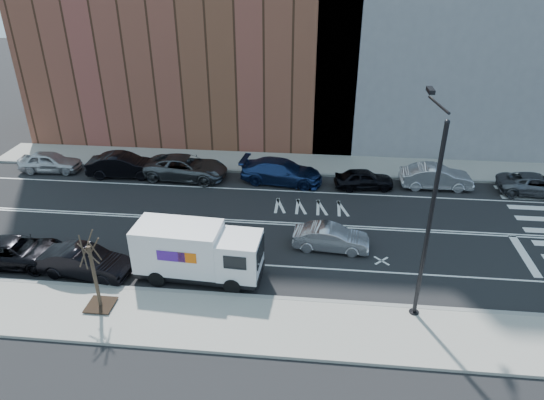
% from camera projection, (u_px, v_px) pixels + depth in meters
% --- Properties ---
extents(ground, '(120.00, 120.00, 0.00)m').
position_uv_depth(ground, '(273.00, 223.00, 28.69)').
color(ground, black).
rests_on(ground, ground).
extents(sidewalk_near, '(44.00, 3.60, 0.15)m').
position_uv_depth(sidewalk_near, '(253.00, 324.00, 20.91)').
color(sidewalk_near, gray).
rests_on(sidewalk_near, ground).
extents(sidewalk_far, '(44.00, 3.60, 0.15)m').
position_uv_depth(sidewalk_far, '(285.00, 163.00, 36.41)').
color(sidewalk_far, gray).
rests_on(sidewalk_far, ground).
extents(curb_near, '(44.00, 0.25, 0.17)m').
position_uv_depth(curb_near, '(259.00, 297.00, 22.49)').
color(curb_near, gray).
rests_on(curb_near, ground).
extents(curb_far, '(44.00, 0.25, 0.17)m').
position_uv_depth(curb_far, '(283.00, 173.00, 34.82)').
color(curb_far, gray).
rests_on(curb_far, ground).
extents(road_markings, '(40.00, 8.60, 0.01)m').
position_uv_depth(road_markings, '(273.00, 223.00, 28.69)').
color(road_markings, white).
rests_on(road_markings, ground).
extents(streetlight, '(0.44, 4.02, 9.34)m').
position_uv_depth(streetlight, '(429.00, 210.00, 19.61)').
color(streetlight, black).
rests_on(streetlight, ground).
extents(street_tree, '(1.20, 1.20, 3.75)m').
position_uv_depth(street_tree, '(96.00, 283.00, 21.25)').
color(street_tree, black).
rests_on(street_tree, ground).
extents(fedex_van, '(6.29, 2.48, 2.82)m').
position_uv_depth(fedex_van, '(197.00, 252.00, 23.35)').
color(fedex_van, black).
rests_on(fedex_van, ground).
extents(far_parked_a, '(4.41, 1.93, 1.48)m').
position_uv_depth(far_parked_a, '(50.00, 162.00, 34.96)').
color(far_parked_a, '#BCBDC1').
rests_on(far_parked_a, ground).
extents(far_parked_b, '(5.09, 2.07, 1.64)m').
position_uv_depth(far_parked_b, '(124.00, 165.00, 34.20)').
color(far_parked_b, black).
rests_on(far_parked_b, ground).
extents(far_parked_c, '(5.96, 3.09, 1.60)m').
position_uv_depth(far_parked_c, '(186.00, 167.00, 33.91)').
color(far_parked_c, '#474A4E').
rests_on(far_parked_c, ground).
extents(far_parked_d, '(5.87, 2.98, 1.63)m').
position_uv_depth(far_parked_d, '(282.00, 171.00, 33.27)').
color(far_parked_d, navy).
rests_on(far_parked_d, ground).
extents(far_parked_e, '(4.10, 2.06, 1.34)m').
position_uv_depth(far_parked_e, '(364.00, 179.00, 32.55)').
color(far_parked_e, black).
rests_on(far_parked_e, ground).
extents(far_parked_f, '(4.77, 1.76, 1.56)m').
position_uv_depth(far_parked_f, '(436.00, 177.00, 32.57)').
color(far_parked_f, '#B4B4B9').
rests_on(far_parked_f, ground).
extents(far_parked_g, '(4.94, 2.51, 1.34)m').
position_uv_depth(far_parked_g, '(536.00, 184.00, 31.79)').
color(far_parked_g, '#4F5257').
rests_on(far_parked_g, ground).
extents(driving_sedan, '(4.14, 1.70, 1.34)m').
position_uv_depth(driving_sedan, '(331.00, 238.00, 25.98)').
color(driving_sedan, '#ACACB1').
rests_on(driving_sedan, ground).
extents(near_parked_rear_a, '(4.65, 2.10, 1.48)m').
position_uv_depth(near_parked_rear_a, '(85.00, 262.00, 23.87)').
color(near_parked_rear_a, black).
rests_on(near_parked_rear_a, ground).
extents(near_parked_rear_b, '(5.09, 2.49, 1.39)m').
position_uv_depth(near_parked_rear_b, '(16.00, 252.00, 24.77)').
color(near_parked_rear_b, black).
rests_on(near_parked_rear_b, ground).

